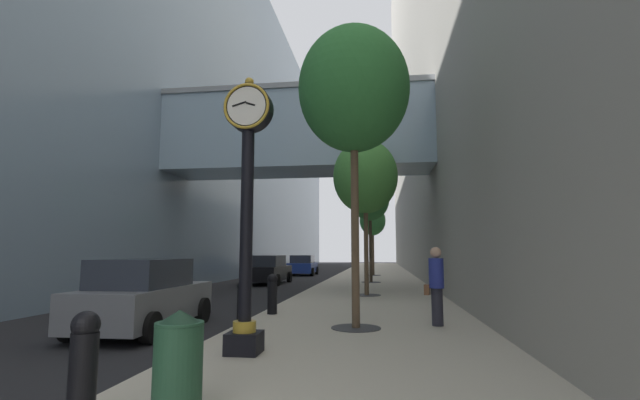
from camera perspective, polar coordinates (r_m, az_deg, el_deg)
ground_plane at (r=28.37m, az=1.04°, el=-10.46°), size 110.00×110.00×0.00m
sidewalk_right at (r=31.16m, az=7.03°, el=-9.95°), size 5.74×80.00×0.14m
building_block_left at (r=35.81m, az=-16.45°, el=10.94°), size 21.59×80.00×25.19m
street_clock at (r=7.71m, az=-9.44°, el=0.41°), size 0.84×0.55×4.77m
bollard_nearest at (r=5.26m, az=-28.28°, el=-18.10°), size 0.28×0.28×1.08m
bollard_third at (r=9.92m, az=-9.91°, el=-13.08°), size 0.28×0.28×1.08m
bollard_fourth at (r=12.41m, az=-6.19°, el=-11.86°), size 0.28×0.28×1.08m
street_tree_near at (r=10.74m, az=4.39°, el=13.99°), size 2.61×2.61×7.01m
street_tree_mid_near at (r=17.92m, az=5.89°, el=2.98°), size 2.60×2.60×6.22m
street_tree_mid_far at (r=25.47m, az=6.48°, el=0.09°), size 2.22×2.22×6.02m
street_tree_far at (r=33.00m, az=6.82°, el=-2.73°), size 1.92×1.92×5.13m
trash_bin at (r=5.25m, az=-17.87°, el=-18.93°), size 0.53×0.53×1.05m
pedestrian_walking at (r=10.72m, az=14.80°, el=-10.40°), size 0.50×0.42×1.80m
car_grey_near at (r=11.20m, az=-21.76°, el=-11.49°), size 2.00×4.05×1.65m
car_black_mid at (r=26.07m, az=-6.70°, el=-8.98°), size 2.07×4.53×1.64m
car_blue_far at (r=35.67m, az=-2.24°, el=-8.46°), size 2.16×4.16×1.59m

